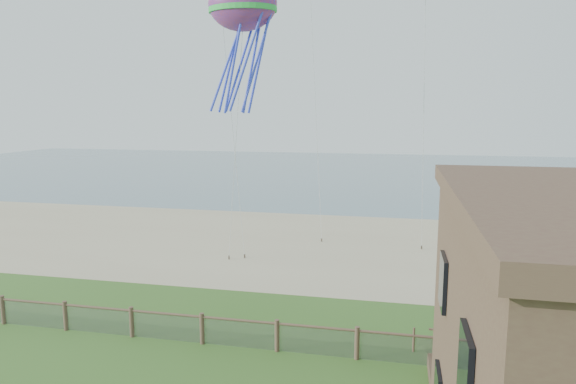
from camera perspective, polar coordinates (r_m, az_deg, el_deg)
sand_beach at (r=35.17m, az=4.87°, el=-5.89°), size 72.00×20.00×0.02m
ocean at (r=78.37m, az=9.01°, el=2.23°), size 160.00×68.00×0.02m
chainlink_fence at (r=20.09m, az=-1.23°, el=-15.85°), size 36.20×0.20×1.25m
picnic_table at (r=19.22m, az=24.25°, el=-18.35°), size 2.33×2.04×0.82m
octopus_kite at (r=27.41m, az=-5.02°, el=16.27°), size 4.24×3.64×7.34m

